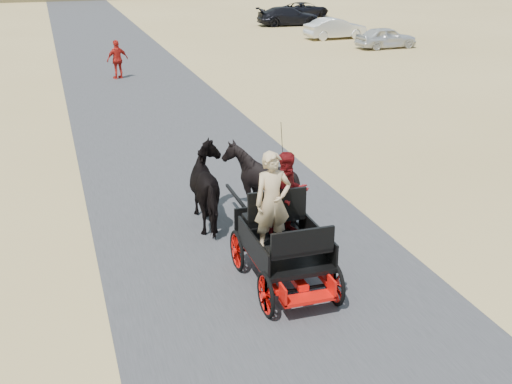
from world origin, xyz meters
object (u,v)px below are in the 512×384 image
object	(u,v)px
horse_right	(260,182)
car_c	(288,16)
pedestrian	(118,59)
car_b	(335,28)
car_a	(386,37)
car_d	(304,10)
carriage	(283,266)
horse_left	(212,187)

from	to	relation	value
horse_right	car_c	bearing A→B (deg)	-111.62
pedestrian	car_b	bearing A→B (deg)	-169.12
pedestrian	car_b	world-z (taller)	pedestrian
pedestrian	car_a	distance (m)	16.30
car_a	car_c	size ratio (longest dim) A/B	0.78
horse_right	car_d	bearing A→B (deg)	-113.30
car_c	car_b	bearing A→B (deg)	-173.19
horse_right	car_b	distance (m)	28.63
carriage	car_a	bearing A→B (deg)	57.76
pedestrian	horse_right	bearing A→B (deg)	74.52
carriage	car_a	xyz separation A→B (m)	(15.09, 23.93, 0.25)
horse_right	car_a	size ratio (longest dim) A/B	0.48
car_a	car_b	world-z (taller)	car_b
carriage	car_c	distance (m)	38.09
horse_left	car_a	size ratio (longest dim) A/B	0.56
horse_right	pedestrian	distance (m)	16.79
car_d	car_c	bearing A→B (deg)	125.71
carriage	car_b	xyz separation A→B (m)	(13.91, 28.32, 0.29)
carriage	car_d	distance (m)	43.65
horse_left	carriage	bearing A→B (deg)	100.39
horse_right	car_b	bearing A→B (deg)	-117.81
car_c	car_d	bearing A→B (deg)	-30.32
car_b	car_c	bearing A→B (deg)	-0.35
carriage	car_b	world-z (taller)	car_b
pedestrian	car_c	size ratio (longest dim) A/B	0.38
car_c	car_d	world-z (taller)	car_c
horse_left	car_b	world-z (taller)	horse_left
horse_right	car_c	world-z (taller)	horse_right
horse_left	car_d	bearing A→B (deg)	-114.71
pedestrian	car_a	xyz separation A→B (m)	(15.75, 4.18, -0.26)
car_a	car_d	bearing A→B (deg)	-8.80
carriage	pedestrian	bearing A→B (deg)	91.91
horse_left	car_d	world-z (taller)	horse_left
pedestrian	car_d	size ratio (longest dim) A/B	0.40
car_c	carriage	bearing A→B (deg)	162.71
horse_left	pedestrian	size ratio (longest dim) A/B	1.16
carriage	car_b	distance (m)	31.55
horse_left	car_d	xyz separation A→B (m)	(17.19, 37.35, -0.25)
car_b	car_d	xyz separation A→B (m)	(2.73, 12.03, -0.05)
horse_left	car_c	distance (m)	35.51
horse_right	car_a	world-z (taller)	horse_right
horse_right	car_b	world-z (taller)	horse_right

